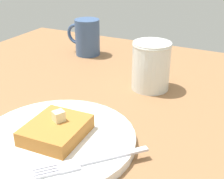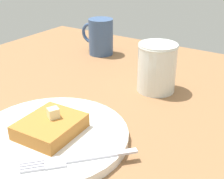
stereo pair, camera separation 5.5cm
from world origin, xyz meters
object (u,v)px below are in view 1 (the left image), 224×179
object	(u,v)px
syrup_jar	(151,67)
coffee_mug	(87,37)
fork	(86,162)
plate	(59,140)

from	to	relation	value
syrup_jar	coffee_mug	world-z (taller)	syrup_jar
coffee_mug	syrup_jar	bearing A→B (deg)	150.79
fork	coffee_mug	world-z (taller)	coffee_mug
fork	coffee_mug	xyz separation A→B (cm)	(25.00, -42.10, 3.28)
fork	syrup_jar	xyz separation A→B (cm)	(1.78, -29.12, 3.09)
fork	syrup_jar	size ratio (longest dim) A/B	1.26
plate	coffee_mug	xyz separation A→B (cm)	(18.07, -38.56, 4.05)
plate	fork	world-z (taller)	fork
plate	syrup_jar	xyz separation A→B (cm)	(-5.15, -25.57, 3.87)
syrup_jar	coffee_mug	bearing A→B (deg)	-29.21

